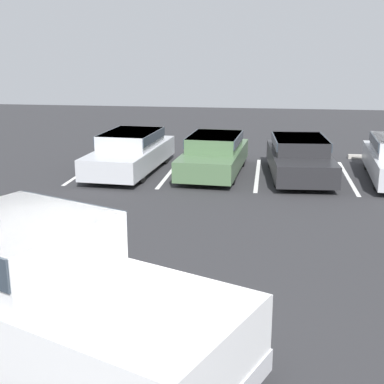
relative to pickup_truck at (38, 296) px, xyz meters
The scene contains 10 objects.
ground_plane 1.09m from the pickup_truck, ahead, with size 60.00×60.00×0.00m, color #2D2D30.
stall_stripe_a 11.44m from the pickup_truck, 106.01° to the left, with size 0.12×4.54×0.01m, color white.
stall_stripe_b 11.01m from the pickup_truck, 91.77° to the left, with size 0.12×4.54×0.01m, color white.
stall_stripe_c 11.28m from the pickup_truck, 77.32° to the left, with size 0.12×4.54×0.01m, color white.
stall_stripe_d 12.20m from the pickup_truck, 64.32° to the left, with size 0.12×4.54×0.01m, color white.
pickup_truck is the anchor object (origin of this frame).
parked_sedan_a 10.95m from the pickup_truck, 98.54° to the left, with size 2.05×4.90×1.30m.
parked_sedan_b 10.98m from the pickup_truck, 84.36° to the left, with size 1.98×4.50×1.24m.
parked_sedan_c 11.46m from the pickup_truck, 70.93° to the left, with size 2.04×4.52×1.23m.
wheel_stop_curb 15.49m from the pickup_truck, 64.68° to the left, with size 1.89×0.20×0.14m, color #B7B2A8.
Camera 1 is at (2.23, -5.68, 3.95)m, focal length 50.00 mm.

